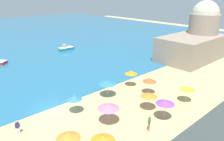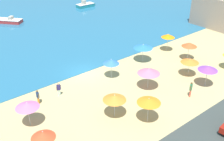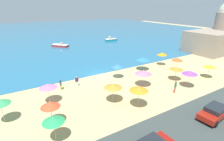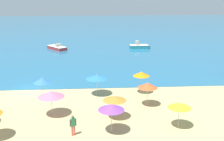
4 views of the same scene
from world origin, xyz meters
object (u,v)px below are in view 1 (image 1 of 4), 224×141
object	(u,v)px
beach_umbrella_14	(131,72)
beach_umbrella_7	(187,88)
beach_umbrella_4	(150,80)
skiff_nearshore	(66,48)
beach_umbrella_10	(74,97)
beach_umbrella_8	(108,106)
beach_umbrella_9	(107,82)
bather_2	(149,123)
beach_umbrella_1	(103,139)
harbor_fortress	(197,39)
beach_umbrella_11	(149,95)
bather_1	(17,126)
beach_umbrella_13	(68,136)
beach_umbrella_3	(165,102)

from	to	relation	value
beach_umbrella_14	beach_umbrella_7	bearing A→B (deg)	-77.99
beach_umbrella_4	skiff_nearshore	distance (m)	30.34
beach_umbrella_10	beach_umbrella_8	bearing A→B (deg)	-70.22
beach_umbrella_14	beach_umbrella_10	bearing A→B (deg)	-175.19
beach_umbrella_9	beach_umbrella_14	xyz separation A→B (m)	(5.03, 0.19, 0.19)
beach_umbrella_7	skiff_nearshore	world-z (taller)	beach_umbrella_7
beach_umbrella_7	bather_2	world-z (taller)	beach_umbrella_7
beach_umbrella_1	harbor_fortress	bearing A→B (deg)	16.75
beach_umbrella_10	beach_umbrella_11	distance (m)	9.23
beach_umbrella_11	bather_2	distance (m)	4.75
bather_1	skiff_nearshore	size ratio (longest dim) A/B	0.38
beach_umbrella_7	beach_umbrella_14	size ratio (longest dim) A/B	0.89
beach_umbrella_8	beach_umbrella_14	distance (m)	10.78
beach_umbrella_4	beach_umbrella_8	distance (m)	9.53
bather_1	harbor_fortress	size ratio (longest dim) A/B	0.10
beach_umbrella_7	beach_umbrella_13	distance (m)	17.35
beach_umbrella_3	beach_umbrella_4	world-z (taller)	beach_umbrella_3
beach_umbrella_4	beach_umbrella_11	world-z (taller)	beach_umbrella_4
bather_1	beach_umbrella_10	bearing A→B (deg)	-3.33
harbor_fortress	bather_1	bearing A→B (deg)	-177.45
beach_umbrella_4	beach_umbrella_11	bearing A→B (deg)	-141.85
beach_umbrella_1	beach_umbrella_14	bearing A→B (deg)	35.01
beach_umbrella_10	beach_umbrella_7	bearing A→B (deg)	-30.86
beach_umbrella_11	bather_2	size ratio (longest dim) A/B	1.26
beach_umbrella_13	bather_1	xyz separation A→B (m)	(-2.27, 6.47, -1.25)
bather_1	harbor_fortress	world-z (taller)	harbor_fortress
beach_umbrella_14	bather_2	xyz separation A→B (m)	(-7.10, -9.39, -1.33)
bather_1	skiff_nearshore	distance (m)	34.63
beach_umbrella_8	bather_2	world-z (taller)	beach_umbrella_8
beach_umbrella_3	harbor_fortress	bearing A→B (deg)	21.64
beach_umbrella_11	harbor_fortress	xyz separation A→B (m)	(25.68, 7.66, 2.34)
beach_umbrella_1	beach_umbrella_8	bearing A→B (deg)	44.28
beach_umbrella_8	beach_umbrella_14	world-z (taller)	beach_umbrella_14
beach_umbrella_3	beach_umbrella_1	bearing A→B (deg)	-177.74
skiff_nearshore	beach_umbrella_9	bearing A→B (deg)	-108.86
beach_umbrella_7	skiff_nearshore	distance (m)	35.05
beach_umbrella_1	bather_1	distance (m)	10.00
beach_umbrella_13	skiff_nearshore	bearing A→B (deg)	59.69
beach_umbrella_8	beach_umbrella_4	bearing A→B (deg)	10.59
beach_umbrella_10	beach_umbrella_4	bearing A→B (deg)	-13.87
beach_umbrella_8	bather_1	world-z (taller)	beach_umbrella_8
beach_umbrella_7	skiff_nearshore	bearing A→B (deg)	86.34
harbor_fortress	beach_umbrella_13	bearing A→B (deg)	-167.64
skiff_nearshore	harbor_fortress	bearing A→B (deg)	-54.24
beach_umbrella_13	bather_2	bearing A→B (deg)	-15.97
beach_umbrella_8	beach_umbrella_9	world-z (taller)	beach_umbrella_8
beach_umbrella_3	beach_umbrella_7	distance (m)	5.85
beach_umbrella_14	harbor_fortress	size ratio (longest dim) A/B	0.17
beach_umbrella_4	skiff_nearshore	size ratio (longest dim) A/B	0.61
beach_umbrella_4	beach_umbrella_7	size ratio (longest dim) A/B	1.08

